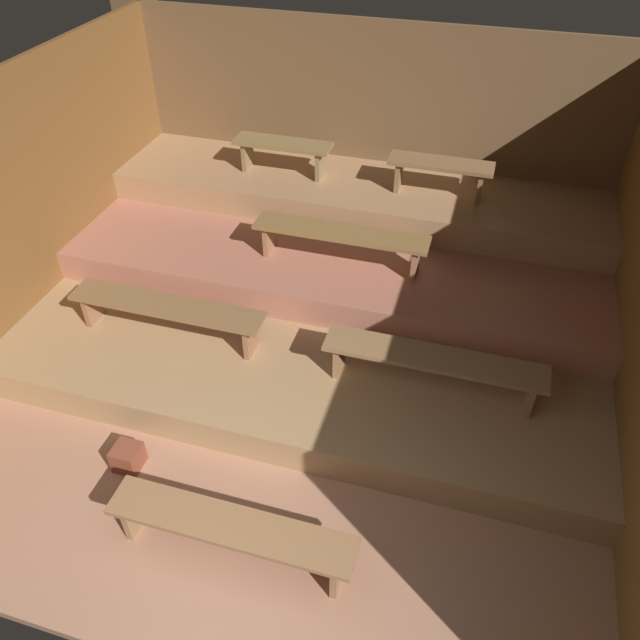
{
  "coord_description": "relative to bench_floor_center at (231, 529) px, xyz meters",
  "views": [
    {
      "loc": [
        1.43,
        -1.71,
        4.33
      ],
      "look_at": [
        0.18,
        2.5,
        0.67
      ],
      "focal_mm": 34.97,
      "sensor_mm": 36.0,
      "label": 1
    }
  ],
  "objects": [
    {
      "name": "bench_upper_left",
      "position": [
        -1.02,
        4.21,
        0.93
      ],
      "size": [
        1.14,
        0.33,
        0.38
      ],
      "color": "olive",
      "rests_on": "platform_upper"
    },
    {
      "name": "wall_back",
      "position": [
        -0.11,
        4.87,
        0.97
      ],
      "size": [
        6.48,
        0.06,
        2.56
      ],
      "primitive_type": "cube",
      "color": "brown",
      "rests_on": "ground"
    },
    {
      "name": "ground",
      "position": [
        -0.11,
        2.18,
        -0.35
      ],
      "size": [
        6.48,
        6.12,
        0.08
      ],
      "primitive_type": "cube",
      "color": "#AB765A"
    },
    {
      "name": "bench_lower_right",
      "position": [
        1.16,
        1.8,
        0.32
      ],
      "size": [
        1.92,
        0.33,
        0.38
      ],
      "color": "olive",
      "rests_on": "platform_lower"
    },
    {
      "name": "platform_lower",
      "position": [
        -0.11,
        2.84,
        -0.15
      ],
      "size": [
        5.68,
        4.0,
        0.32
      ],
      "primitive_type": "cube",
      "color": "#A88156",
      "rests_on": "ground"
    },
    {
      "name": "bench_floor_center",
      "position": [
        0.0,
        0.0,
        0.0
      ],
      "size": [
        1.84,
        0.33,
        0.38
      ],
      "color": "#926741",
      "rests_on": "ground"
    },
    {
      "name": "bench_lower_left",
      "position": [
        -1.38,
        1.8,
        0.32
      ],
      "size": [
        1.92,
        0.33,
        0.38
      ],
      "color": "olive",
      "rests_on": "platform_lower"
    },
    {
      "name": "platform_middle",
      "position": [
        -0.11,
        3.58,
        0.16
      ],
      "size": [
        5.68,
        2.51,
        0.32
      ],
      "primitive_type": "cube",
      "color": "#B56E57",
      "rests_on": "platform_lower"
    },
    {
      "name": "bench_upper_right",
      "position": [
        0.8,
        4.21,
        0.93
      ],
      "size": [
        1.14,
        0.33,
        0.38
      ],
      "color": "#8A613E",
      "rests_on": "platform_upper"
    },
    {
      "name": "bench_middle_center",
      "position": [
        -0.01,
        3.03,
        0.63
      ],
      "size": [
        1.8,
        0.33,
        0.38
      ],
      "color": "olive",
      "rests_on": "platform_middle"
    },
    {
      "name": "wall_left",
      "position": [
        -2.98,
        2.18,
        0.97
      ],
      "size": [
        0.06,
        6.12,
        2.56
      ],
      "primitive_type": "cube",
      "color": "brown",
      "rests_on": "ground"
    },
    {
      "name": "platform_upper",
      "position": [
        -0.11,
        4.21,
        0.48
      ],
      "size": [
        5.68,
        1.25,
        0.32
      ],
      "primitive_type": "cube",
      "color": "tan",
      "rests_on": "platform_middle"
    },
    {
      "name": "wooden_crate_floor",
      "position": [
        -1.16,
        0.49,
        -0.2
      ],
      "size": [
        0.22,
        0.22,
        0.22
      ],
      "primitive_type": "cube",
      "color": "brown",
      "rests_on": "ground"
    }
  ]
}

